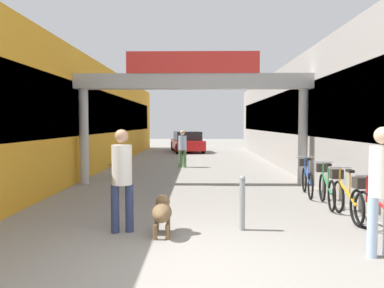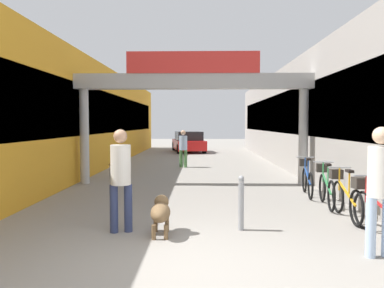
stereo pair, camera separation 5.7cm
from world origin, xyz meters
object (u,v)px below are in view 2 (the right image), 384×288
object	(u,v)px
pedestrian_carrying_crate	(183,146)
cafe_chair_wood_nearer	(119,163)
bicycle_orange_second	(345,196)
bicycle_blue_farthest	(307,178)
pedestrian_companion	(380,182)
parked_car_red	(188,142)
bollard_post_metal	(241,202)
pedestrian_with_dog	(121,173)
bicycle_red_nearest	(377,210)
dog_on_leash	(161,211)
bicycle_green_third	(326,186)

from	to	relation	value
pedestrian_carrying_crate	cafe_chair_wood_nearer	size ratio (longest dim) A/B	1.77
bicycle_orange_second	bicycle_blue_farthest	world-z (taller)	same
pedestrian_companion	parked_car_red	size ratio (longest dim) A/B	0.43
pedestrian_carrying_crate	bollard_post_metal	xyz separation A→B (m)	(1.45, -9.30, -0.40)
pedestrian_carrying_crate	cafe_chair_wood_nearer	xyz separation A→B (m)	(-2.01, -3.31, -0.35)
pedestrian_with_dog	parked_car_red	bearing A→B (deg)	88.30
pedestrian_with_dog	pedestrian_companion	xyz separation A→B (m)	(3.83, -1.10, 0.04)
bicycle_orange_second	pedestrian_companion	bearing A→B (deg)	-99.26
bollard_post_metal	cafe_chair_wood_nearer	distance (m)	6.91
pedestrian_companion	cafe_chair_wood_nearer	xyz separation A→B (m)	(-5.23, 7.26, -0.51)
bicycle_red_nearest	parked_car_red	distance (m)	18.48
dog_on_leash	bollard_post_metal	world-z (taller)	bollard_post_metal
bicycle_blue_farthest	bollard_post_metal	xyz separation A→B (m)	(-2.05, -3.26, 0.05)
cafe_chair_wood_nearer	parked_car_red	distance (m)	12.00
bicycle_red_nearest	cafe_chair_wood_nearer	bearing A→B (deg)	132.21
dog_on_leash	parked_car_red	size ratio (longest dim) A/B	0.20
pedestrian_carrying_crate	parked_car_red	distance (m)	8.54
dog_on_leash	bicycle_blue_farthest	xyz separation A→B (m)	(3.42, 3.54, 0.05)
bicycle_orange_second	bicycle_green_third	size ratio (longest dim) A/B	1.01
pedestrian_companion	bicycle_orange_second	size ratio (longest dim) A/B	1.07
pedestrian_companion	cafe_chair_wood_nearer	size ratio (longest dim) A/B	2.04
pedestrian_with_dog	bicycle_blue_farthest	size ratio (longest dim) A/B	1.04
pedestrian_companion	pedestrian_carrying_crate	distance (m)	11.05
parked_car_red	cafe_chair_wood_nearer	bearing A→B (deg)	-99.27
bicycle_orange_second	bollard_post_metal	bearing A→B (deg)	-156.97
pedestrian_companion	bicycle_orange_second	world-z (taller)	pedestrian_companion
bicycle_orange_second	cafe_chair_wood_nearer	bearing A→B (deg)	137.71
pedestrian_with_dog	cafe_chair_wood_nearer	size ratio (longest dim) A/B	1.97
pedestrian_companion	bollard_post_metal	bearing A→B (deg)	144.30
pedestrian_companion	bicycle_green_third	xyz separation A→B (m)	(0.35, 3.28, -0.61)
pedestrian_carrying_crate	bollard_post_metal	size ratio (longest dim) A/B	1.64
dog_on_leash	bicycle_orange_second	bearing A→B (deg)	18.71
dog_on_leash	parked_car_red	distance (m)	18.11
bicycle_orange_second	bicycle_blue_farthest	size ratio (longest dim) A/B	1.01
pedestrian_carrying_crate	dog_on_leash	bearing A→B (deg)	-89.50
bicycle_blue_farthest	bollard_post_metal	size ratio (longest dim) A/B	1.76
bicycle_green_third	bollard_post_metal	size ratio (longest dim) A/B	1.76
bicycle_orange_second	bollard_post_metal	size ratio (longest dim) A/B	1.77
bicycle_green_third	cafe_chair_wood_nearer	xyz separation A→B (m)	(-5.58, 3.98, 0.10)
pedestrian_carrying_crate	bicycle_green_third	xyz separation A→B (m)	(3.58, -7.29, -0.45)
parked_car_red	bicycle_blue_farthest	bearing A→B (deg)	-76.22
bicycle_blue_farthest	cafe_chair_wood_nearer	bearing A→B (deg)	153.66
bicycle_orange_second	bicycle_green_third	xyz separation A→B (m)	(-0.01, 1.11, 0.00)
bicycle_orange_second	cafe_chair_wood_nearer	distance (m)	7.55
bollard_post_metal	bicycle_orange_second	bearing A→B (deg)	23.03
bicycle_red_nearest	pedestrian_companion	bearing A→B (deg)	-113.85
dog_on_leash	bicycle_blue_farthest	distance (m)	4.92
parked_car_red	bicycle_orange_second	bearing A→B (deg)	-77.82
pedestrian_carrying_crate	bicycle_red_nearest	size ratio (longest dim) A/B	0.93
parked_car_red	pedestrian_carrying_crate	bearing A→B (deg)	-89.52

